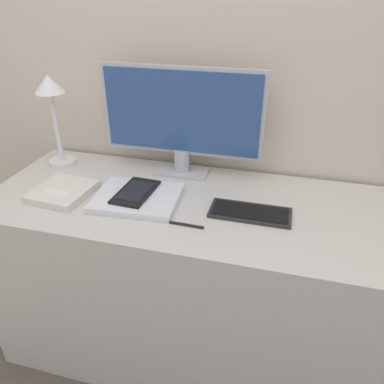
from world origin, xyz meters
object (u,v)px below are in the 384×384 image
Objects in this scene: laptop at (137,198)px; monitor at (181,118)px; pen at (182,224)px; keyboard at (250,213)px; notebook at (63,192)px; ereader at (136,192)px; desk_lamp at (52,104)px.

monitor is at bearing 70.63° from laptop.
monitor is 4.40× the size of pen.
keyboard reaches higher than pen.
laptop is (-0.40, -0.01, 0.00)m from keyboard.
notebook is 0.48m from pen.
ereader is 0.55× the size of desk_lamp.
ereader is at bearing 127.17° from laptop.
keyboard is 1.90× the size of pen.
monitor reaches higher than desk_lamp.
desk_lamp is at bearing 121.75° from notebook.
laptop is at bearing -109.37° from monitor.
laptop is 1.39× the size of notebook.
monitor is at bearing 141.67° from keyboard.
keyboard is 0.23m from pen.
pen is at bearing -148.95° from keyboard.
monitor reaches higher than keyboard.
pen is (-0.20, -0.12, -0.00)m from keyboard.
notebook reaches higher than keyboard.
ereader is 1.44× the size of pen.
desk_lamp is (-0.41, 0.19, 0.23)m from ereader.
monitor reaches higher than laptop.
laptop is 0.53m from desk_lamp.
ereader is 0.27m from notebook.
keyboard is 0.41m from ereader.
ereader is at bearing -112.25° from monitor.
ereader is at bearing -179.89° from keyboard.
keyboard is 1.22× the size of notebook.
laptop is at bearing -25.98° from desk_lamp.
notebook is (0.15, -0.24, -0.24)m from desk_lamp.
monitor is 0.51m from desk_lamp.
monitor is 0.51m from notebook.
monitor is 0.33m from ereader.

